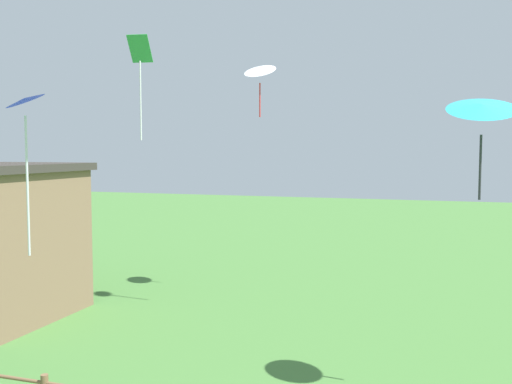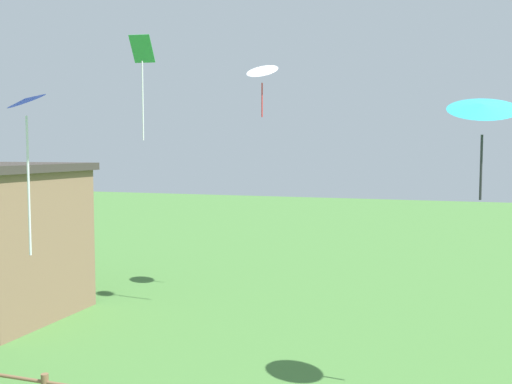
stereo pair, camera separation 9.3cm
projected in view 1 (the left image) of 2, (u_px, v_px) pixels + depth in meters
name	position (u px, v px, depth m)	size (l,w,h in m)	color
kite_green_diamond	(140.00, 65.00, 18.59)	(0.78, 0.67, 3.38)	green
kite_white_delta	(260.00, 71.00, 20.23)	(1.25, 1.17, 1.98)	white
kite_cyan_delta	(482.00, 108.00, 11.43)	(1.50, 1.44, 2.19)	#2DB2C6
kite_blue_delta	(25.00, 112.00, 11.94)	(1.12, 1.10, 3.50)	blue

